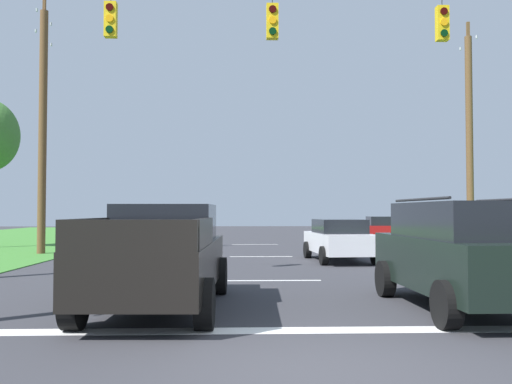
# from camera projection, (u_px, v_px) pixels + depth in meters

# --- Properties ---
(ground_plane) EXTENTS (120.00, 120.00, 0.00)m
(ground_plane) POSITION_uv_depth(u_px,v_px,m) (319.00, 369.00, 6.28)
(ground_plane) COLOR #333338
(stop_bar_stripe) EXTENTS (14.87, 0.45, 0.01)m
(stop_bar_stripe) POSITION_uv_depth(u_px,v_px,m) (299.00, 330.00, 8.33)
(stop_bar_stripe) COLOR white
(stop_bar_stripe) RESTS_ON ground
(lane_dash_0) EXTENTS (2.50, 0.15, 0.01)m
(lane_dash_0) POSITION_uv_depth(u_px,v_px,m) (273.00, 280.00, 14.33)
(lane_dash_0) COLOR white
(lane_dash_0) RESTS_ON ground
(lane_dash_1) EXTENTS (2.50, 0.15, 0.01)m
(lane_dash_1) POSITION_uv_depth(u_px,v_px,m) (261.00, 257.00, 21.88)
(lane_dash_1) COLOR white
(lane_dash_1) RESTS_ON ground
(lane_dash_2) EXTENTS (2.50, 0.15, 0.01)m
(lane_dash_2) POSITION_uv_depth(u_px,v_px,m) (255.00, 244.00, 29.93)
(lane_dash_2) COLOR white
(lane_dash_2) RESTS_ON ground
(overhead_signal_span) EXTENTS (17.18, 0.31, 8.43)m
(overhead_signal_span) POSITION_uv_depth(u_px,v_px,m) (275.00, 108.00, 14.78)
(overhead_signal_span) COLOR brown
(overhead_signal_span) RESTS_ON ground
(pickup_truck) EXTENTS (2.42, 5.46, 1.95)m
(pickup_truck) POSITION_uv_depth(u_px,v_px,m) (161.00, 256.00, 10.31)
(pickup_truck) COLOR black
(pickup_truck) RESTS_ON ground
(suv_black) EXTENTS (2.29, 4.84, 2.05)m
(suv_black) POSITION_uv_depth(u_px,v_px,m) (464.00, 252.00, 10.07)
(suv_black) COLOR black
(suv_black) RESTS_ON ground
(distant_car_crossing_white) EXTENTS (2.25, 4.41, 1.52)m
(distant_car_crossing_white) POSITION_uv_depth(u_px,v_px,m) (339.00, 239.00, 19.94)
(distant_car_crossing_white) COLOR silver
(distant_car_crossing_white) RESTS_ON ground
(distant_car_oncoming) EXTENTS (4.38, 2.19, 1.52)m
(distant_car_oncoming) POSITION_uv_depth(u_px,v_px,m) (387.00, 230.00, 30.57)
(distant_car_oncoming) COLOR maroon
(distant_car_oncoming) RESTS_ON ground
(utility_pole_mid_right) EXTENTS (0.30, 1.72, 9.89)m
(utility_pole_mid_right) POSITION_uv_depth(u_px,v_px,m) (470.00, 141.00, 23.21)
(utility_pole_mid_right) COLOR brown
(utility_pole_mid_right) RESTS_ON ground
(utility_pole_near_left) EXTENTS (0.34, 1.95, 11.10)m
(utility_pole_near_left) POSITION_uv_depth(u_px,v_px,m) (43.00, 126.00, 23.34)
(utility_pole_near_left) COLOR brown
(utility_pole_near_left) RESTS_ON ground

